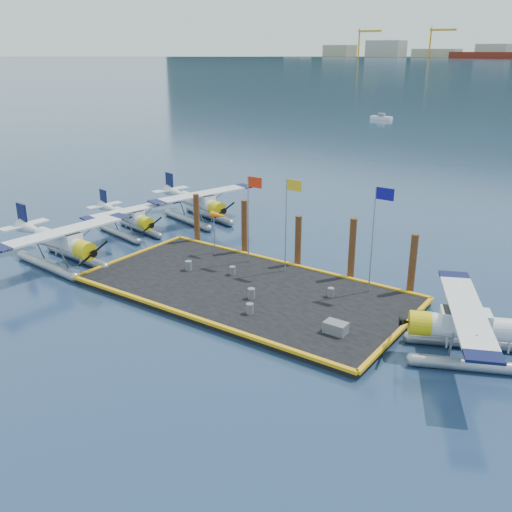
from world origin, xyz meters
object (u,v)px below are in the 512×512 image
(flagpole_blue, at_px, (377,225))
(piling_2, at_px, (298,243))
(drum_1, at_px, (250,309))
(seaplane_a, at_px, (63,245))
(flagpole_yellow, at_px, (289,211))
(drum_0, at_px, (189,266))
(piling_1, at_px, (244,229))
(crate, at_px, (336,327))
(seaplane_d, at_px, (473,331))
(flagpole_red, at_px, (251,206))
(seaplane_b, at_px, (131,219))
(drum_3, at_px, (251,293))
(drum_4, at_px, (331,292))
(seaplane_c, at_px, (200,205))
(windsock, at_px, (219,216))
(piling_0, at_px, (197,220))
(piling_4, at_px, (412,266))
(piling_3, at_px, (352,251))

(flagpole_blue, height_order, piling_2, flagpole_blue)
(drum_1, relative_size, piling_2, 0.16)
(seaplane_a, distance_m, flagpole_yellow, 15.75)
(drum_0, height_order, piling_1, piling_1)
(drum_1, relative_size, crate, 0.50)
(seaplane_d, bearing_deg, crate, 83.41)
(drum_0, height_order, flagpole_red, flagpole_red)
(seaplane_b, height_order, drum_3, seaplane_b)
(drum_0, bearing_deg, drum_4, 9.47)
(seaplane_d, relative_size, drum_1, 16.26)
(flagpole_red, bearing_deg, drum_4, -15.19)
(seaplane_c, xyz_separation_m, drum_1, (14.67, -13.07, -0.84))
(seaplane_d, xyz_separation_m, crate, (-6.28, -2.01, -0.84))
(seaplane_a, bearing_deg, windsock, 137.10)
(seaplane_d, height_order, flagpole_red, flagpole_red)
(seaplane_a, xyz_separation_m, flagpole_red, (10.68, 7.24, 2.81))
(crate, bearing_deg, piling_1, 146.53)
(seaplane_d, distance_m, drum_3, 12.43)
(flagpole_red, relative_size, piling_0, 1.50)
(seaplane_c, xyz_separation_m, flagpole_blue, (19.00, -6.46, 3.15))
(piling_2, bearing_deg, seaplane_d, -22.71)
(seaplane_a, relative_size, piling_0, 2.56)
(drum_1, distance_m, piling_4, 10.33)
(flagpole_red, xyz_separation_m, windsock, (-2.73, 0.00, -1.17))
(piling_3, distance_m, piling_4, 4.00)
(seaplane_d, relative_size, flagpole_red, 1.61)
(seaplane_b, relative_size, flagpole_yellow, 1.38)
(seaplane_d, bearing_deg, flagpole_yellow, 48.91)
(seaplane_d, height_order, piling_4, piling_4)
(drum_1, distance_m, drum_4, 5.32)
(seaplane_a, relative_size, seaplane_b, 1.20)
(flagpole_red, bearing_deg, seaplane_a, -145.86)
(flagpole_blue, bearing_deg, piling_2, 165.52)
(drum_1, bearing_deg, piling_1, 127.78)
(flagpole_blue, relative_size, windsock, 2.08)
(seaplane_d, distance_m, flagpole_red, 16.63)
(seaplane_c, xyz_separation_m, drum_0, (7.49, -10.06, -0.82))
(flagpole_red, xyz_separation_m, piling_3, (6.79, 1.60, -2.25))
(piling_0, height_order, piling_4, same)
(seaplane_d, distance_m, windsock, 19.13)
(seaplane_b, xyz_separation_m, crate, (21.76, -6.27, -0.63))
(drum_1, height_order, piling_0, piling_0)
(drum_0, relative_size, piling_0, 0.16)
(drum_3, distance_m, piling_3, 7.41)
(seaplane_d, distance_m, crate, 6.65)
(crate, relative_size, piling_4, 0.30)
(drum_0, xyz_separation_m, drum_4, (9.77, 1.63, -0.05))
(drum_1, bearing_deg, piling_4, 53.24)
(seaplane_c, distance_m, drum_4, 19.23)
(drum_0, xyz_separation_m, flagpole_blue, (11.51, 3.60, 3.97))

